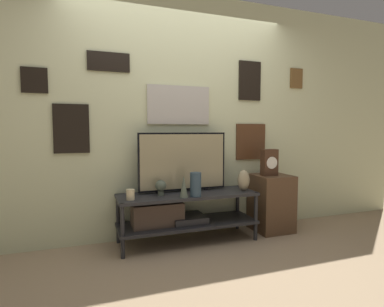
% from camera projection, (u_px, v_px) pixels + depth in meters
% --- Properties ---
extents(ground_plane, '(12.00, 12.00, 0.00)m').
position_uv_depth(ground_plane, '(197.00, 251.00, 2.94)').
color(ground_plane, '#997F60').
extents(wall_back, '(6.40, 0.08, 2.70)m').
position_uv_depth(wall_back, '(180.00, 116.00, 3.37)').
color(wall_back, beige).
rests_on(wall_back, ground_plane).
extents(media_console, '(1.47, 0.47, 0.52)m').
position_uv_depth(media_console, '(177.00, 212.00, 3.14)').
color(media_console, '#232326').
rests_on(media_console, ground_plane).
extents(television, '(0.97, 0.05, 0.64)m').
position_uv_depth(television, '(183.00, 161.00, 3.23)').
color(television, black).
rests_on(television, media_console).
extents(vase_urn_stoneware, '(0.14, 0.11, 0.23)m').
position_uv_depth(vase_urn_stoneware, '(244.00, 180.00, 3.30)').
color(vase_urn_stoneware, tan).
rests_on(vase_urn_stoneware, media_console).
extents(vase_slim_bronze, '(0.09, 0.09, 0.22)m').
position_uv_depth(vase_slim_bronze, '(184.00, 187.00, 2.96)').
color(vase_slim_bronze, '#4C5647').
rests_on(vase_slim_bronze, media_console).
extents(vase_tall_ceramic, '(0.11, 0.11, 0.24)m').
position_uv_depth(vase_tall_ceramic, '(196.00, 184.00, 3.01)').
color(vase_tall_ceramic, '#2D4251').
rests_on(vase_tall_ceramic, media_console).
extents(candle_jar, '(0.08, 0.08, 0.10)m').
position_uv_depth(candle_jar, '(131.00, 195.00, 2.86)').
color(candle_jar, beige).
rests_on(candle_jar, media_console).
extents(decorative_bust, '(0.11, 0.11, 0.16)m').
position_uv_depth(decorative_bust, '(161.00, 186.00, 3.04)').
color(decorative_bust, '#4C5647').
rests_on(decorative_bust, media_console).
extents(side_table, '(0.41, 0.43, 0.66)m').
position_uv_depth(side_table, '(271.00, 203.00, 3.55)').
color(side_table, '#513823').
rests_on(side_table, ground_plane).
extents(mantel_clock, '(0.18, 0.11, 0.31)m').
position_uv_depth(mantel_clock, '(269.00, 162.00, 3.47)').
color(mantel_clock, '#422819').
rests_on(mantel_clock, side_table).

